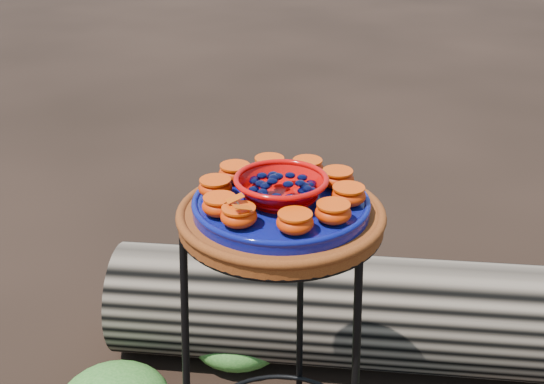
% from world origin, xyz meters
% --- Properties ---
extents(plant_stand, '(0.44, 0.44, 0.70)m').
position_xyz_m(plant_stand, '(0.00, 0.00, 0.35)').
color(plant_stand, black).
rests_on(plant_stand, ground).
extents(terracotta_saucer, '(0.40, 0.40, 0.03)m').
position_xyz_m(terracotta_saucer, '(0.00, 0.00, 0.72)').
color(terracotta_saucer, '#5A200B').
rests_on(terracotta_saucer, plant_stand).
extents(cobalt_plate, '(0.35, 0.35, 0.02)m').
position_xyz_m(cobalt_plate, '(0.00, 0.00, 0.74)').
color(cobalt_plate, '#02004A').
rests_on(cobalt_plate, terracotta_saucer).
extents(red_bowl, '(0.17, 0.17, 0.05)m').
position_xyz_m(red_bowl, '(0.00, 0.00, 0.78)').
color(red_bowl, '#C10704').
rests_on(red_bowl, cobalt_plate).
extents(glass_gems, '(0.13, 0.13, 0.02)m').
position_xyz_m(glass_gems, '(0.00, 0.00, 0.82)').
color(glass_gems, black).
rests_on(glass_gems, red_bowl).
extents(orange_half_0, '(0.07, 0.07, 0.04)m').
position_xyz_m(orange_half_0, '(-0.05, -0.12, 0.77)').
color(orange_half_0, '#AC0300').
rests_on(orange_half_0, cobalt_plate).
extents(orange_half_1, '(0.07, 0.07, 0.04)m').
position_xyz_m(orange_half_1, '(0.05, -0.12, 0.77)').
color(orange_half_1, '#AC0300').
rests_on(orange_half_1, cobalt_plate).
extents(orange_half_2, '(0.07, 0.07, 0.04)m').
position_xyz_m(orange_half_2, '(0.11, -0.06, 0.77)').
color(orange_half_2, '#AC0300').
rests_on(orange_half_2, cobalt_plate).
extents(orange_half_3, '(0.07, 0.07, 0.04)m').
position_xyz_m(orange_half_3, '(0.13, 0.01, 0.77)').
color(orange_half_3, '#AC0300').
rests_on(orange_half_3, cobalt_plate).
extents(orange_half_4, '(0.07, 0.07, 0.04)m').
position_xyz_m(orange_half_4, '(0.10, 0.09, 0.77)').
color(orange_half_4, '#AC0300').
rests_on(orange_half_4, cobalt_plate).
extents(orange_half_5, '(0.07, 0.07, 0.04)m').
position_xyz_m(orange_half_5, '(0.03, 0.13, 0.77)').
color(orange_half_5, '#AC0300').
rests_on(orange_half_5, cobalt_plate).
extents(orange_half_6, '(0.07, 0.07, 0.04)m').
position_xyz_m(orange_half_6, '(-0.05, 0.12, 0.77)').
color(orange_half_6, '#AC0300').
rests_on(orange_half_6, cobalt_plate).
extents(orange_half_7, '(0.07, 0.07, 0.04)m').
position_xyz_m(orange_half_7, '(-0.11, 0.06, 0.77)').
color(orange_half_7, '#AC0300').
rests_on(orange_half_7, cobalt_plate).
extents(orange_half_8, '(0.07, 0.07, 0.04)m').
position_xyz_m(orange_half_8, '(-0.13, -0.01, 0.77)').
color(orange_half_8, '#AC0300').
rests_on(orange_half_8, cobalt_plate).
extents(orange_half_9, '(0.07, 0.07, 0.04)m').
position_xyz_m(orange_half_9, '(-0.10, -0.09, 0.77)').
color(orange_half_9, '#AC0300').
rests_on(orange_half_9, cobalt_plate).
extents(butterfly, '(0.08, 0.08, 0.01)m').
position_xyz_m(butterfly, '(-0.05, -0.12, 0.80)').
color(butterfly, '#CB3F04').
rests_on(butterfly, orange_half_0).
extents(driftwood_log, '(1.82, 0.70, 0.33)m').
position_xyz_m(driftwood_log, '(0.28, 0.53, 0.17)').
color(driftwood_log, black).
rests_on(driftwood_log, ground).
extents(foliage_back, '(0.29, 0.29, 0.15)m').
position_xyz_m(foliage_back, '(-0.23, 0.43, 0.07)').
color(foliage_back, '#235D19').
rests_on(foliage_back, ground).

